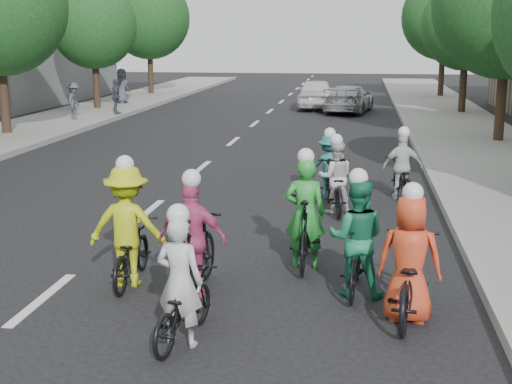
% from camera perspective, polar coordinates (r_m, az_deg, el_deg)
% --- Properties ---
extents(ground, '(120.00, 120.00, 0.00)m').
position_cam_1_polar(ground, '(10.30, -16.73, -8.21)').
color(ground, black).
rests_on(ground, ground).
extents(sidewalk_right, '(4.00, 80.00, 0.15)m').
position_cam_1_polar(sidewalk_right, '(19.38, 19.35, 1.43)').
color(sidewalk_right, gray).
rests_on(sidewalk_right, ground).
extents(curb_right, '(0.18, 80.00, 0.18)m').
position_cam_1_polar(curb_right, '(19.10, 13.61, 1.68)').
color(curb_right, '#999993').
rests_on(curb_right, ground).
extents(tree_l_4, '(4.00, 4.00, 5.97)m').
position_cam_1_polar(tree_l_4, '(34.98, -12.86, 12.83)').
color(tree_l_4, black).
rests_on(tree_l_4, ground).
extents(tree_l_5, '(4.80, 4.80, 6.93)m').
position_cam_1_polar(tree_l_5, '(43.52, -8.56, 13.59)').
color(tree_l_5, black).
rests_on(tree_l_5, ground).
extents(tree_r_1, '(4.80, 4.80, 6.93)m').
position_cam_1_polar(tree_r_1, '(24.74, 19.52, 14.01)').
color(tree_r_1, black).
rests_on(tree_r_1, ground).
extents(tree_r_2, '(4.00, 4.00, 5.97)m').
position_cam_1_polar(tree_r_2, '(33.61, 16.50, 12.66)').
color(tree_r_2, black).
rests_on(tree_r_2, ground).
extents(tree_r_3, '(4.80, 4.80, 6.93)m').
position_cam_1_polar(tree_r_3, '(42.55, 14.85, 13.35)').
color(tree_r_3, black).
rests_on(tree_r_3, ground).
extents(cyclist_0, '(0.81, 1.64, 1.69)m').
position_cam_1_polar(cyclist_0, '(8.43, -5.98, -8.46)').
color(cyclist_0, black).
rests_on(cyclist_0, ground).
extents(cyclist_1, '(0.84, 1.64, 1.80)m').
position_cam_1_polar(cyclist_1, '(9.95, 8.02, -4.40)').
color(cyclist_1, black).
rests_on(cyclist_1, ground).
extents(cyclist_2, '(1.15, 1.70, 1.90)m').
position_cam_1_polar(cyclist_2, '(10.41, -10.16, -3.54)').
color(cyclist_2, black).
rests_on(cyclist_2, ground).
extents(cyclist_3, '(0.99, 1.94, 1.79)m').
position_cam_1_polar(cyclist_3, '(9.86, -4.99, -4.52)').
color(cyclist_3, black).
rests_on(cyclist_3, ground).
extents(cyclist_4, '(0.95, 2.02, 1.79)m').
position_cam_1_polar(cyclist_4, '(9.23, 12.12, -6.25)').
color(cyclist_4, black).
rests_on(cyclist_4, ground).
extents(cyclist_5, '(0.64, 1.87, 1.88)m').
position_cam_1_polar(cyclist_5, '(11.08, 3.95, -2.65)').
color(cyclist_5, black).
rests_on(cyclist_5, ground).
extents(cyclist_6, '(0.92, 1.98, 1.62)m').
position_cam_1_polar(cyclist_6, '(14.57, 6.38, 0.65)').
color(cyclist_6, black).
rests_on(cyclist_6, ground).
extents(cyclist_7, '(0.95, 1.58, 1.58)m').
position_cam_1_polar(cyclist_7, '(15.77, 5.87, 1.66)').
color(cyclist_7, black).
rests_on(cyclist_7, ground).
extents(cyclist_8, '(0.90, 1.71, 1.61)m').
position_cam_1_polar(cyclist_8, '(16.04, 11.60, 1.44)').
color(cyclist_8, black).
rests_on(cyclist_8, ground).
extents(follow_car_lead, '(2.49, 4.62, 1.27)m').
position_cam_1_polar(follow_car_lead, '(33.72, 7.46, 7.39)').
color(follow_car_lead, '#AAAAAF').
rests_on(follow_car_lead, ground).
extents(follow_car_trail, '(1.89, 4.40, 1.48)m').
position_cam_1_polar(follow_car_trail, '(35.39, 4.83, 7.85)').
color(follow_car_trail, silver).
rests_on(follow_car_trail, ground).
extents(spectator_0, '(0.67, 1.02, 1.50)m').
position_cam_1_polar(spectator_0, '(30.42, -14.36, 7.07)').
color(spectator_0, '#484854').
rests_on(spectator_0, sidewalk_left).
extents(spectator_1, '(0.72, 0.98, 1.55)m').
position_cam_1_polar(spectator_1, '(31.88, -11.13, 7.50)').
color(spectator_1, '#4A4A56').
rests_on(spectator_1, sidewalk_left).
extents(spectator_2, '(0.84, 1.00, 1.75)m').
position_cam_1_polar(spectator_2, '(37.19, -10.68, 8.35)').
color(spectator_2, '#4B4C58').
rests_on(spectator_2, sidewalk_left).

